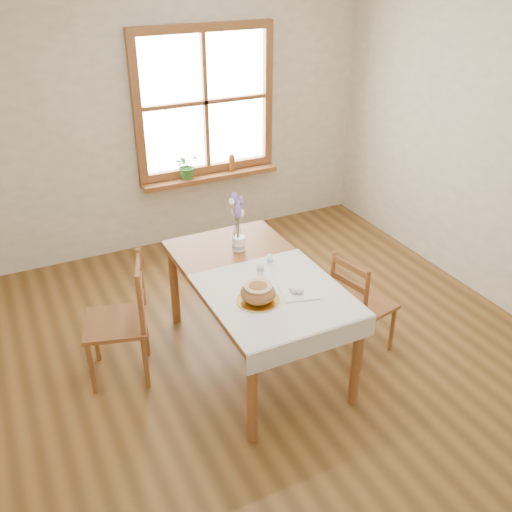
{
  "coord_description": "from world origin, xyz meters",
  "views": [
    {
      "loc": [
        -1.55,
        -2.85,
        2.83
      ],
      "look_at": [
        0.0,
        0.3,
        0.9
      ],
      "focal_mm": 40.0,
      "sensor_mm": 36.0,
      "label": 1
    }
  ],
  "objects_px": {
    "bread_plate": "(258,300)",
    "flower_vase": "(239,244)",
    "chair_left": "(116,321)",
    "chair_right": "(363,303)",
    "dining_table": "(256,284)"
  },
  "relations": [
    {
      "from": "bread_plate",
      "to": "flower_vase",
      "type": "bearing_deg",
      "value": 75.25
    },
    {
      "from": "chair_left",
      "to": "bread_plate",
      "type": "relative_size",
      "value": 3.42
    },
    {
      "from": "chair_right",
      "to": "bread_plate",
      "type": "relative_size",
      "value": 3.11
    },
    {
      "from": "dining_table",
      "to": "flower_vase",
      "type": "distance_m",
      "value": 0.41
    },
    {
      "from": "chair_left",
      "to": "chair_right",
      "type": "height_order",
      "value": "chair_left"
    },
    {
      "from": "flower_vase",
      "to": "chair_right",
      "type": "bearing_deg",
      "value": -40.07
    },
    {
      "from": "dining_table",
      "to": "chair_right",
      "type": "height_order",
      "value": "chair_right"
    },
    {
      "from": "bread_plate",
      "to": "chair_right",
      "type": "bearing_deg",
      "value": 5.1
    },
    {
      "from": "dining_table",
      "to": "flower_vase",
      "type": "xyz_separation_m",
      "value": [
        0.04,
        0.38,
        0.14
      ]
    },
    {
      "from": "chair_right",
      "to": "flower_vase",
      "type": "distance_m",
      "value": 1.05
    },
    {
      "from": "dining_table",
      "to": "chair_left",
      "type": "xyz_separation_m",
      "value": [
        -0.98,
        0.28,
        -0.2
      ]
    },
    {
      "from": "dining_table",
      "to": "bread_plate",
      "type": "height_order",
      "value": "bread_plate"
    },
    {
      "from": "chair_right",
      "to": "flower_vase",
      "type": "relative_size",
      "value": 7.68
    },
    {
      "from": "chair_right",
      "to": "bread_plate",
      "type": "xyz_separation_m",
      "value": [
        -0.94,
        -0.08,
        0.34
      ]
    },
    {
      "from": "dining_table",
      "to": "bread_plate",
      "type": "distance_m",
      "value": 0.38
    }
  ]
}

